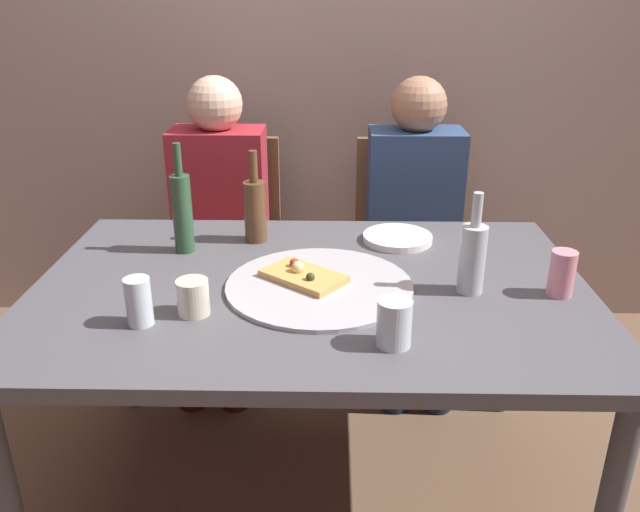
{
  "coord_description": "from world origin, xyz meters",
  "views": [
    {
      "loc": [
        0.06,
        -1.56,
        1.47
      ],
      "look_at": [
        0.02,
        0.07,
        0.77
      ],
      "focal_mm": 35.6,
      "sensor_mm": 36.0,
      "label": 1
    }
  ],
  "objects_px": {
    "dining_table": "(311,306)",
    "beer_bottle": "(472,256)",
    "guest_in_beanie": "(415,220)",
    "pizza_slice_last": "(303,275)",
    "water_bottle": "(182,211)",
    "plate_stack": "(397,238)",
    "tumbler_far": "(193,297)",
    "tumbler_near": "(394,323)",
    "pizza_tray": "(319,286)",
    "guest_in_sweater": "(218,219)",
    "soda_can": "(562,273)",
    "chair_left": "(226,235)",
    "wine_bottle": "(255,209)",
    "wine_glass": "(139,302)",
    "chair_right": "(409,237)"
  },
  "relations": [
    {
      "from": "dining_table",
      "to": "beer_bottle",
      "type": "distance_m",
      "value": 0.46
    },
    {
      "from": "beer_bottle",
      "to": "guest_in_beanie",
      "type": "relative_size",
      "value": 0.23
    },
    {
      "from": "pizza_slice_last",
      "to": "water_bottle",
      "type": "xyz_separation_m",
      "value": [
        -0.37,
        0.22,
        0.1
      ]
    },
    {
      "from": "plate_stack",
      "to": "guest_in_beanie",
      "type": "relative_size",
      "value": 0.19
    },
    {
      "from": "dining_table",
      "to": "tumbler_far",
      "type": "relative_size",
      "value": 16.79
    },
    {
      "from": "beer_bottle",
      "to": "tumbler_far",
      "type": "bearing_deg",
      "value": -168.78
    },
    {
      "from": "tumbler_far",
      "to": "guest_in_beanie",
      "type": "relative_size",
      "value": 0.08
    },
    {
      "from": "tumbler_far",
      "to": "tumbler_near",
      "type": "bearing_deg",
      "value": -16.21
    },
    {
      "from": "guest_in_beanie",
      "to": "pizza_slice_last",
      "type": "bearing_deg",
      "value": 61.99
    },
    {
      "from": "plate_stack",
      "to": "guest_in_beanie",
      "type": "height_order",
      "value": "guest_in_beanie"
    },
    {
      "from": "dining_table",
      "to": "pizza_tray",
      "type": "xyz_separation_m",
      "value": [
        0.02,
        -0.03,
        0.08
      ]
    },
    {
      "from": "guest_in_sweater",
      "to": "soda_can",
      "type": "bearing_deg",
      "value": 142.19
    },
    {
      "from": "water_bottle",
      "to": "plate_stack",
      "type": "relative_size",
      "value": 1.52
    },
    {
      "from": "pizza_slice_last",
      "to": "chair_left",
      "type": "relative_size",
      "value": 0.28
    },
    {
      "from": "pizza_tray",
      "to": "beer_bottle",
      "type": "xyz_separation_m",
      "value": [
        0.4,
        -0.01,
        0.09
      ]
    },
    {
      "from": "water_bottle",
      "to": "chair_left",
      "type": "bearing_deg",
      "value": 89.7
    },
    {
      "from": "tumbler_near",
      "to": "guest_in_beanie",
      "type": "distance_m",
      "value": 1.09
    },
    {
      "from": "tumbler_far",
      "to": "pizza_tray",
      "type": "bearing_deg",
      "value": 26.5
    },
    {
      "from": "guest_in_sweater",
      "to": "chair_left",
      "type": "bearing_deg",
      "value": -90.0
    },
    {
      "from": "water_bottle",
      "to": "tumbler_near",
      "type": "xyz_separation_m",
      "value": [
        0.59,
        -0.54,
        -0.07
      ]
    },
    {
      "from": "chair_left",
      "to": "guest_in_sweater",
      "type": "relative_size",
      "value": 0.77
    },
    {
      "from": "tumbler_far",
      "to": "plate_stack",
      "type": "distance_m",
      "value": 0.74
    },
    {
      "from": "dining_table",
      "to": "tumbler_near",
      "type": "xyz_separation_m",
      "value": [
        0.2,
        -0.32,
        0.13
      ]
    },
    {
      "from": "dining_table",
      "to": "chair_left",
      "type": "distance_m",
      "value": 0.99
    },
    {
      "from": "pizza_tray",
      "to": "wine_bottle",
      "type": "distance_m",
      "value": 0.41
    },
    {
      "from": "dining_table",
      "to": "soda_can",
      "type": "distance_m",
      "value": 0.67
    },
    {
      "from": "beer_bottle",
      "to": "chair_left",
      "type": "bearing_deg",
      "value": 130.62
    },
    {
      "from": "wine_bottle",
      "to": "plate_stack",
      "type": "bearing_deg",
      "value": 0.15
    },
    {
      "from": "wine_glass",
      "to": "plate_stack",
      "type": "xyz_separation_m",
      "value": [
        0.66,
        0.55,
        -0.05
      ]
    },
    {
      "from": "pizza_slice_last",
      "to": "wine_glass",
      "type": "xyz_separation_m",
      "value": [
        -0.38,
        -0.24,
        0.04
      ]
    },
    {
      "from": "pizza_tray",
      "to": "beer_bottle",
      "type": "distance_m",
      "value": 0.41
    },
    {
      "from": "beer_bottle",
      "to": "pizza_slice_last",
      "type": "bearing_deg",
      "value": 174.58
    },
    {
      "from": "wine_glass",
      "to": "guest_in_beanie",
      "type": "xyz_separation_m",
      "value": [
        0.78,
        0.98,
        -0.14
      ]
    },
    {
      "from": "pizza_slice_last",
      "to": "chair_left",
      "type": "xyz_separation_m",
      "value": [
        -0.37,
        0.9,
        -0.23
      ]
    },
    {
      "from": "pizza_tray",
      "to": "wine_glass",
      "type": "relative_size",
      "value": 4.23
    },
    {
      "from": "tumbler_far",
      "to": "chair_left",
      "type": "relative_size",
      "value": 0.1
    },
    {
      "from": "pizza_tray",
      "to": "chair_left",
      "type": "bearing_deg",
      "value": 113.84
    },
    {
      "from": "beer_bottle",
      "to": "water_bottle",
      "type": "xyz_separation_m",
      "value": [
        -0.81,
        0.26,
        0.03
      ]
    },
    {
      "from": "water_bottle",
      "to": "tumbler_far",
      "type": "relative_size",
      "value": 3.72
    },
    {
      "from": "wine_glass",
      "to": "chair_left",
      "type": "relative_size",
      "value": 0.13
    },
    {
      "from": "dining_table",
      "to": "wine_glass",
      "type": "xyz_separation_m",
      "value": [
        -0.4,
        -0.23,
        0.13
      ]
    },
    {
      "from": "tumbler_near",
      "to": "chair_right",
      "type": "xyz_separation_m",
      "value": [
        0.18,
        1.22,
        -0.27
      ]
    },
    {
      "from": "soda_can",
      "to": "plate_stack",
      "type": "height_order",
      "value": "soda_can"
    },
    {
      "from": "beer_bottle",
      "to": "wine_glass",
      "type": "distance_m",
      "value": 0.84
    },
    {
      "from": "dining_table",
      "to": "chair_left",
      "type": "bearing_deg",
      "value": 113.24
    },
    {
      "from": "soda_can",
      "to": "pizza_tray",
      "type": "bearing_deg",
      "value": 177.42
    },
    {
      "from": "plate_stack",
      "to": "chair_right",
      "type": "distance_m",
      "value": 0.64
    },
    {
      "from": "water_bottle",
      "to": "guest_in_sweater",
      "type": "bearing_deg",
      "value": 89.62
    },
    {
      "from": "wine_bottle",
      "to": "chair_left",
      "type": "bearing_deg",
      "value": 109.08
    },
    {
      "from": "wine_glass",
      "to": "dining_table",
      "type": "bearing_deg",
      "value": 30.34
    }
  ]
}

